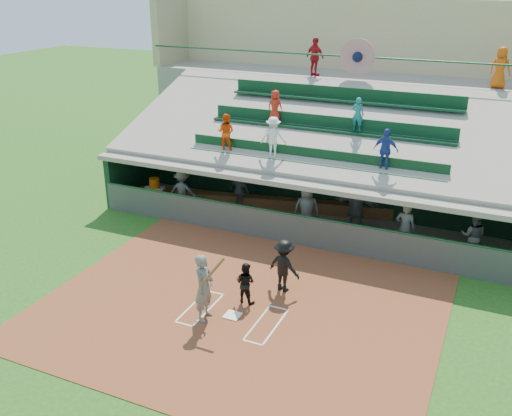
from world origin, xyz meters
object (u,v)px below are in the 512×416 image
at_px(catcher, 245,283).
at_px(water_cooler, 154,183).
at_px(batter_at_plate, 204,287).
at_px(home_plate, 232,315).
at_px(white_table, 154,196).

relative_size(catcher, water_cooler, 3.00).
xyz_separation_m(catcher, water_cooler, (-6.57, 5.31, 0.31)).
xyz_separation_m(batter_at_plate, catcher, (0.65, 1.22, -0.35)).
relative_size(batter_at_plate, water_cooler, 4.76).
bearing_deg(catcher, water_cooler, -33.71).
bearing_deg(home_plate, white_table, 137.23).
bearing_deg(white_table, catcher, -59.65).
bearing_deg(water_cooler, catcher, -38.96).
relative_size(white_table, water_cooler, 1.96).
xyz_separation_m(white_table, water_cooler, (0.02, 0.06, 0.56)).
bearing_deg(home_plate, catcher, 89.64).
distance_m(catcher, white_table, 8.42).
bearing_deg(white_table, water_cooler, 52.71).
distance_m(home_plate, catcher, 1.03).
distance_m(catcher, water_cooler, 8.45).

